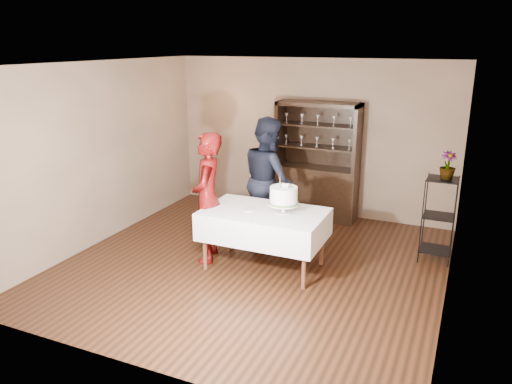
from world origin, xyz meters
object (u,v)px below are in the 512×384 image
Objects in this scene: man at (269,179)px; cake at (284,197)px; cake_table at (264,224)px; china_hutch at (317,180)px; plant_etagere at (439,216)px; woman at (207,198)px; potted_plant at (448,165)px.

cake is (0.61, -0.97, 0.08)m from man.
man reaches higher than cake_table.
china_hutch is 2.25m from cake_table.
plant_etagere is 0.66× the size of woman.
china_hutch is 1.05× the size of man.
woman is (-0.82, -0.06, 0.29)m from cake_table.
china_hutch reaches higher than man.
potted_plant is (2.16, 1.21, 0.76)m from cake_table.
plant_etagere is at bearing 29.62° from cake_table.
cake reaches higher than cake_table.
china_hutch reaches higher than woman.
man is 2.55m from potted_plant.
cake is 2.26m from potted_plant.
man reaches higher than cake.
china_hutch is at bearing 153.76° from potted_plant.
cake_table is 4.33× the size of potted_plant.
plant_etagere is 2.17× the size of cake.
cake is at bearing 75.74° from woman.
man reaches higher than plant_etagere.
potted_plant is at bearing 93.29° from woman.
woman is 0.95× the size of man.
potted_plant is (2.98, 1.27, 0.47)m from woman.
plant_etagere is at bearing -26.83° from china_hutch.
plant_etagere is 2.22m from cake.
china_hutch is 1.24× the size of cake_table.
potted_plant reaches higher than plant_etagere.
man reaches higher than woman.
potted_plant reaches higher than cake.
cake_table is 0.49m from cake.
china_hutch is at bearing 153.17° from plant_etagere.
woman is (-2.93, -1.26, 0.26)m from plant_etagere.
plant_etagere is 0.74× the size of cake_table.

